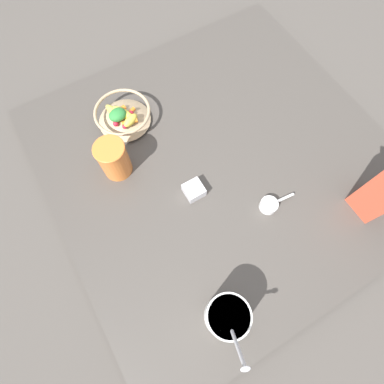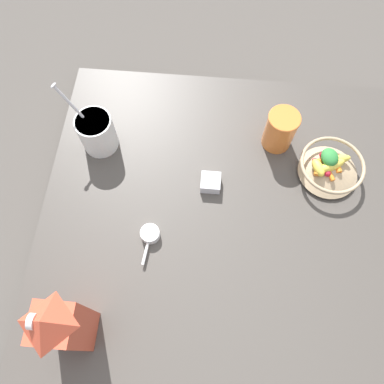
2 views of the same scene
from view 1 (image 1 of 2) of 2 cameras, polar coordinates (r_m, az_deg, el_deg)
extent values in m
plane|color=#4C4742|center=(0.99, 5.17, 5.41)|extent=(6.00, 6.00, 0.00)
cube|color=#47423D|center=(0.97, 5.26, 5.90)|extent=(1.05, 1.05, 0.04)
cylinder|color=tan|center=(1.05, -12.59, 13.06)|extent=(0.09, 0.09, 0.01)
cone|color=tan|center=(1.02, -12.91, 13.94)|extent=(0.17, 0.17, 0.04)
torus|color=tan|center=(1.01, -13.18, 14.68)|extent=(0.18, 0.18, 0.01)
ellipsoid|color=#EFD64C|center=(1.01, -13.09, 14.46)|extent=(0.06, 0.09, 0.03)
ellipsoid|color=#EFD64C|center=(1.02, -14.72, 14.55)|extent=(0.04, 0.08, 0.03)
ellipsoid|color=#EFD64C|center=(0.99, -11.63, 13.23)|extent=(0.06, 0.05, 0.03)
cylinder|color=orange|center=(1.02, -11.65, 14.73)|extent=(0.04, 0.02, 0.01)
cylinder|color=orange|center=(1.02, -13.60, 14.77)|extent=(0.05, 0.03, 0.02)
cylinder|color=orange|center=(0.99, -11.81, 12.95)|extent=(0.05, 0.03, 0.02)
sphere|color=red|center=(0.99, -12.71, 12.07)|extent=(0.02, 0.02, 0.02)
sphere|color=red|center=(1.01, -11.55, 14.45)|extent=(0.02, 0.02, 0.02)
sphere|color=red|center=(1.01, -13.91, 13.68)|extent=(0.02, 0.02, 0.02)
sphere|color=red|center=(1.00, -14.31, 12.50)|extent=(0.02, 0.02, 0.02)
ellipsoid|color=#2D7F38|center=(0.99, -14.00, 14.10)|extent=(0.06, 0.06, 0.03)
cylinder|color=white|center=(0.78, 6.58, -22.45)|extent=(0.10, 0.10, 0.12)
cylinder|color=white|center=(0.73, 7.01, -22.46)|extent=(0.10, 0.10, 0.02)
cylinder|color=silver|center=(0.70, 8.15, -25.97)|extent=(0.04, 0.09, 0.16)
ellipsoid|color=silver|center=(0.63, 10.16, -30.25)|extent=(0.02, 0.02, 0.01)
cylinder|color=orange|center=(0.91, -14.66, 6.08)|extent=(0.09, 0.09, 0.13)
torus|color=orange|center=(0.86, -15.62, 7.98)|extent=(0.09, 0.09, 0.01)
cube|color=silver|center=(0.89, 0.36, 0.35)|extent=(0.06, 0.06, 0.03)
cube|color=brown|center=(0.89, 0.35, 0.23)|extent=(0.05, 0.05, 0.02)
cylinder|color=white|center=(0.90, 14.38, -2.46)|extent=(0.05, 0.05, 0.03)
cylinder|color=white|center=(0.92, 17.28, -1.07)|extent=(0.06, 0.01, 0.01)
camera|label=2|loc=(0.70, 78.62, 54.33)|focal=35.00mm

